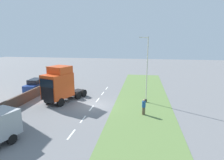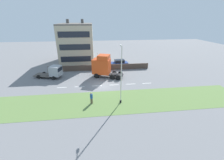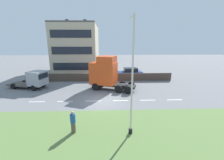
{
  "view_description": "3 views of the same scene",
  "coord_description": "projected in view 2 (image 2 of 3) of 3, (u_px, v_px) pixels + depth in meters",
  "views": [
    {
      "loc": [
        -5.88,
        21.29,
        7.96
      ],
      "look_at": [
        -2.17,
        -1.09,
        3.1
      ],
      "focal_mm": 30.0,
      "sensor_mm": 36.0,
      "label": 1
    },
    {
      "loc": [
        -25.46,
        1.15,
        11.67
      ],
      "look_at": [
        -1.97,
        -1.68,
        1.84
      ],
      "focal_mm": 24.0,
      "sensor_mm": 36.0,
      "label": 2
    },
    {
      "loc": [
        -16.21,
        -0.68,
        6.69
      ],
      "look_at": [
        1.3,
        -1.33,
        2.15
      ],
      "focal_mm": 24.0,
      "sensor_mm": 36.0,
      "label": 3
    }
  ],
  "objects": [
    {
      "name": "boundary_wall",
      "position": [
        100.0,
        67.0,
        35.94
      ],
      "size": [
        0.25,
        24.0,
        1.33
      ],
      "color": "#4C3D33",
      "rests_on": "ground"
    },
    {
      "name": "ground_plane",
      "position": [
        102.0,
        85.0,
        27.95
      ],
      "size": [
        120.0,
        120.0,
        0.0
      ],
      "primitive_type": "plane",
      "color": "slate",
      "rests_on": "ground"
    },
    {
      "name": "pedestrian",
      "position": [
        91.0,
        98.0,
        21.79
      ],
      "size": [
        0.39,
        0.39,
        1.76
      ],
      "color": "brown",
      "rests_on": "ground"
    },
    {
      "name": "lane_markings",
      "position": [
        106.0,
        85.0,
        28.02
      ],
      "size": [
        0.16,
        17.8,
        0.0
      ],
      "color": "white",
      "rests_on": "ground"
    },
    {
      "name": "parked_car",
      "position": [
        119.0,
        64.0,
        38.01
      ],
      "size": [
        2.18,
        4.49,
        1.95
      ],
      "rotation": [
        0.0,
        0.0,
        0.07
      ],
      "color": "navy",
      "rests_on": "ground"
    },
    {
      "name": "building_block",
      "position": [
        77.0,
        43.0,
        42.23
      ],
      "size": [
        11.84,
        8.81,
        11.42
      ],
      "color": "#C1B293",
      "rests_on": "ground"
    },
    {
      "name": "lamp_post",
      "position": [
        121.0,
        78.0,
        20.87
      ],
      "size": [
        1.26,
        0.28,
        8.38
      ],
      "color": "black",
      "rests_on": "ground"
    },
    {
      "name": "grass_verge",
      "position": [
        104.0,
        102.0,
        22.44
      ],
      "size": [
        7.0,
        44.0,
        0.01
      ],
      "color": "#607F42",
      "rests_on": "ground"
    },
    {
      "name": "lorry_cab",
      "position": [
        103.0,
        66.0,
        31.29
      ],
      "size": [
        4.43,
        6.61,
        4.86
      ],
      "rotation": [
        0.0,
        0.0,
        -0.35
      ],
      "color": "black",
      "rests_on": "ground"
    },
    {
      "name": "flatbed_truck",
      "position": [
        54.0,
        72.0,
        31.02
      ],
      "size": [
        3.7,
        6.12,
        2.58
      ],
      "rotation": [
        0.0,
        0.0,
        2.86
      ],
      "color": "#999EA3",
      "rests_on": "ground"
    }
  ]
}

